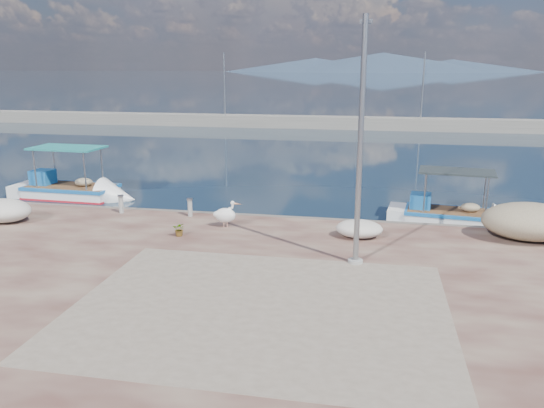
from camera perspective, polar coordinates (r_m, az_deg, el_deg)
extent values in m
plane|color=#162635|center=(16.13, -2.57, -7.83)|extent=(1400.00, 1400.00, 0.00)
cube|color=#45201D|center=(10.92, -10.26, -18.37)|extent=(44.00, 22.00, 0.50)
cube|color=gray|center=(13.05, -1.34, -11.05)|extent=(9.00, 7.00, 0.01)
cube|color=gray|center=(54.89, 7.22, 8.68)|extent=(120.00, 2.20, 1.20)
cylinder|color=gray|center=(56.70, -5.15, 12.36)|extent=(0.16, 0.16, 7.00)
cylinder|color=gray|center=(54.72, 15.90, 11.80)|extent=(0.16, 0.16, 7.00)
cone|color=#28384C|center=(668.55, 4.70, 14.70)|extent=(220.00, 220.00, 16.00)
cone|color=#28384C|center=(664.54, 11.81, 14.71)|extent=(280.00, 280.00, 22.00)
cone|color=#28384C|center=(670.10, 18.84, 13.91)|extent=(200.00, 200.00, 14.00)
cube|color=white|center=(27.40, -20.74, 0.83)|extent=(6.04, 2.20, 0.98)
cube|color=#185EA1|center=(27.31, -20.82, 1.72)|extent=(4.37, 2.19, 0.14)
cube|color=#A81420|center=(27.42, -20.73, 0.72)|extent=(4.37, 2.17, 0.12)
cube|color=#185EA1|center=(28.08, -23.43, 2.66)|extent=(0.96, 0.96, 0.72)
cube|color=#1C7070|center=(26.98, -21.18, 5.66)|extent=(3.35, 1.99, 0.08)
cube|color=white|center=(22.69, 18.85, -1.76)|extent=(5.39, 2.33, 0.86)
cube|color=#185EA1|center=(22.59, 18.93, -0.83)|extent=(3.95, 2.21, 0.13)
cube|color=#A81420|center=(22.70, 18.84, -1.88)|extent=(3.95, 2.19, 0.11)
cube|color=#185EA1|center=(22.50, 15.68, 0.31)|extent=(0.90, 0.90, 0.63)
cube|color=#20272A|center=(22.23, 19.28, 3.32)|extent=(3.05, 1.96, 0.07)
cylinder|color=tan|center=(19.27, -5.20, -2.13)|extent=(0.03, 0.03, 0.25)
cylinder|color=tan|center=(19.25, -4.83, -2.14)|extent=(0.03, 0.03, 0.25)
ellipsoid|color=silver|center=(19.17, -5.04, -1.21)|extent=(0.82, 0.58, 0.53)
cylinder|color=silver|center=(19.07, -4.36, -0.45)|extent=(0.19, 0.13, 0.46)
sphere|color=silver|center=(19.02, -4.27, 0.12)|extent=(0.15, 0.15, 0.15)
cone|color=#ED915C|center=(19.01, -3.73, 0.02)|extent=(0.37, 0.14, 0.11)
cylinder|color=gray|center=(15.12, 9.47, 6.23)|extent=(0.16, 0.16, 7.00)
cylinder|color=gray|center=(15.98, 8.96, -6.10)|extent=(0.44, 0.44, 0.10)
cube|color=gray|center=(15.67, 10.08, 18.78)|extent=(0.35, 0.18, 0.12)
cylinder|color=gray|center=(20.76, -8.82, -0.40)|extent=(0.18, 0.18, 0.68)
cylinder|color=gray|center=(20.68, -8.85, 0.52)|extent=(0.23, 0.23, 0.06)
cylinder|color=gray|center=(21.82, -15.93, -0.04)|extent=(0.18, 0.18, 0.70)
cylinder|color=gray|center=(21.74, -15.99, 0.85)|extent=(0.24, 0.24, 0.06)
imported|color=#33722D|center=(18.43, -9.91, -2.69)|extent=(0.48, 0.43, 0.49)
ellipsoid|color=silver|center=(22.17, -26.93, -0.63)|extent=(2.11, 1.53, 0.86)
ellipsoid|color=tan|center=(19.73, 26.01, -1.70)|extent=(3.14, 2.24, 1.23)
ellipsoid|color=silver|center=(18.27, 9.36, -2.64)|extent=(1.58, 1.19, 0.59)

